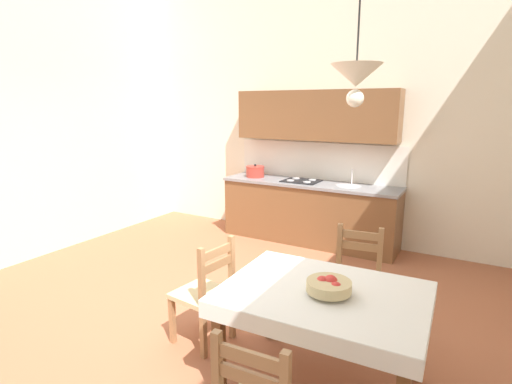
# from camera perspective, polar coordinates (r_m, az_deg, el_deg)

# --- Properties ---
(ground_plane) EXTENTS (6.36, 6.44, 0.10)m
(ground_plane) POSITION_cam_1_polar(r_m,az_deg,el_deg) (4.01, -8.13, -18.35)
(ground_plane) COLOR #A86042
(wall_back) EXTENTS (6.36, 0.12, 4.18)m
(wall_back) POSITION_cam_1_polar(r_m,az_deg,el_deg) (6.08, 9.16, 13.09)
(wall_back) COLOR silver
(wall_back) RESTS_ON ground_plane
(kitchen_cabinetry) EXTENTS (2.60, 0.63, 2.20)m
(kitchen_cabinetry) POSITION_cam_1_polar(r_m,az_deg,el_deg) (5.87, 7.74, 1.05)
(kitchen_cabinetry) COLOR brown
(kitchen_cabinetry) RESTS_ON ground_plane
(dining_table) EXTENTS (1.40, 1.07, 0.75)m
(dining_table) POSITION_cam_1_polar(r_m,az_deg,el_deg) (2.89, 9.58, -15.92)
(dining_table) COLOR brown
(dining_table) RESTS_ON ground_plane
(dining_chair_kitchen_side) EXTENTS (0.48, 0.48, 0.93)m
(dining_chair_kitchen_side) POSITION_cam_1_polar(r_m,az_deg,el_deg) (3.75, 14.06, -12.49)
(dining_chair_kitchen_side) COLOR #D1BC89
(dining_chair_kitchen_side) RESTS_ON ground_plane
(dining_chair_tv_side) EXTENTS (0.46, 0.46, 0.93)m
(dining_chair_tv_side) POSITION_cam_1_polar(r_m,az_deg,el_deg) (3.47, -7.24, -14.25)
(dining_chair_tv_side) COLOR #D1BC89
(dining_chair_tv_side) RESTS_ON ground_plane
(fruit_bowl) EXTENTS (0.30, 0.30, 0.12)m
(fruit_bowl) POSITION_cam_1_polar(r_m,az_deg,el_deg) (2.76, 10.39, -13.08)
(fruit_bowl) COLOR tan
(fruit_bowl) RESTS_ON dining_table
(pendant_lamp) EXTENTS (0.32, 0.32, 0.80)m
(pendant_lamp) POSITION_cam_1_polar(r_m,az_deg,el_deg) (2.64, 14.13, 15.69)
(pendant_lamp) COLOR black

